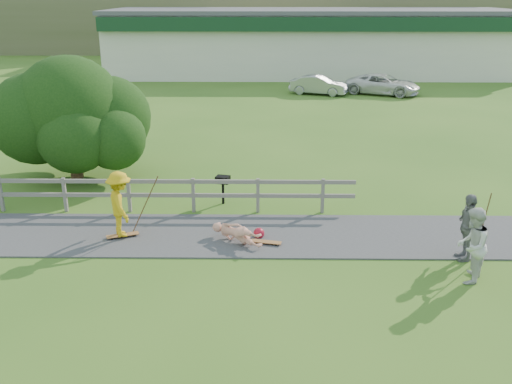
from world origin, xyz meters
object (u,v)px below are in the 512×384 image
at_px(skater_fallen, 237,233).
at_px(bbq, 223,190).
at_px(spectator_b, 468,227).
at_px(tree, 73,135).
at_px(skater_rider, 120,208).
at_px(car_silver, 319,85).
at_px(spectator_a, 472,245).
at_px(car_white, 383,84).

distance_m(skater_fallen, bbq, 3.14).
bearing_deg(skater_fallen, spectator_b, -59.50).
bearing_deg(bbq, spectator_b, -16.73).
bearing_deg(bbq, skater_fallen, -64.57).
distance_m(tree, bbq, 6.27).
bearing_deg(skater_rider, car_silver, -43.79).
xyz_separation_m(skater_rider, spectator_a, (8.80, -2.35, 0.00)).
distance_m(skater_fallen, spectator_a, 6.00).
bearing_deg(bbq, tree, 169.47).
height_order(skater_rider, bbq, skater_rider).
relative_size(skater_fallen, car_silver, 0.42).
relative_size(skater_rider, spectator_a, 1.00).
xyz_separation_m(spectator_b, bbq, (-6.48, 3.96, -0.42)).
bearing_deg(car_white, bbq, -179.30).
xyz_separation_m(skater_rider, tree, (-2.95, 5.41, 0.71)).
height_order(skater_fallen, bbq, bbq).
height_order(spectator_a, bbq, spectator_a).
bearing_deg(car_white, skater_fallen, -175.25).
bearing_deg(car_silver, spectator_a, -158.17).
bearing_deg(spectator_b, spectator_a, -15.28).
height_order(spectator_a, tree, tree).
xyz_separation_m(spectator_b, car_white, (2.72, 24.60, -0.22)).
height_order(spectator_b, car_silver, spectator_b).
height_order(car_silver, tree, tree).
bearing_deg(spectator_b, car_white, 172.62).
distance_m(car_silver, tree, 20.81).
relative_size(spectator_a, car_silver, 0.49).
distance_m(spectator_b, car_white, 24.76).
bearing_deg(spectator_b, tree, -119.72).
distance_m(spectator_a, tree, 14.10).
xyz_separation_m(skater_fallen, bbq, (-0.58, 3.08, 0.17)).
xyz_separation_m(spectator_a, car_silver, (-1.23, 25.69, -0.30)).
bearing_deg(spectator_b, bbq, -122.50).
distance_m(spectator_a, bbq, 8.05).
relative_size(skater_rider, car_white, 0.39).
xyz_separation_m(skater_rider, bbq, (2.62, 2.78, -0.45)).
bearing_deg(skater_rider, spectator_b, -123.19).
xyz_separation_m(skater_rider, car_white, (11.82, 23.43, -0.26)).
bearing_deg(bbq, car_white, 80.69).
bearing_deg(car_white, car_silver, 115.96).
xyz_separation_m(skater_fallen, tree, (-6.16, 5.70, 1.33)).
height_order(car_white, bbq, car_white).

